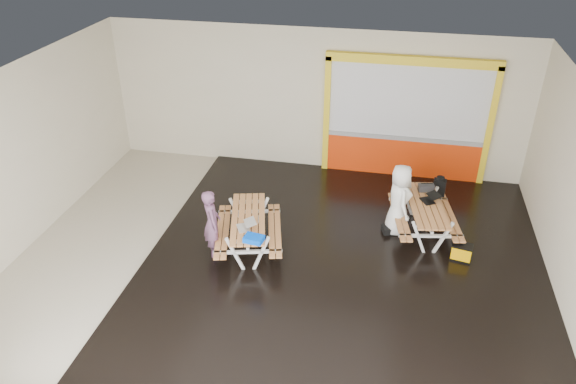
% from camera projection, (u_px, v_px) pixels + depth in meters
% --- Properties ---
extents(room, '(10.02, 8.02, 3.52)m').
position_uv_depth(room, '(278.00, 180.00, 9.71)').
color(room, '#B9B09C').
rests_on(room, ground).
extents(deck, '(7.50, 7.98, 0.05)m').
position_uv_depth(deck, '(343.00, 267.00, 10.36)').
color(deck, black).
rests_on(deck, room).
extents(kiosk, '(3.88, 0.16, 3.00)m').
position_uv_depth(kiosk, '(406.00, 122.00, 12.81)').
color(kiosk, red).
rests_on(kiosk, room).
extents(picnic_table_left, '(1.65, 2.08, 0.74)m').
position_uv_depth(picnic_table_left, '(249.00, 225.00, 10.61)').
color(picnic_table_left, '#C2814C').
rests_on(picnic_table_left, deck).
extents(picnic_table_right, '(1.52, 2.00, 0.72)m').
position_uv_depth(picnic_table_right, '(425.00, 211.00, 11.05)').
color(picnic_table_right, '#C2814C').
rests_on(picnic_table_right, deck).
extents(person_left, '(0.52, 0.60, 1.37)m').
position_uv_depth(person_left, '(212.00, 223.00, 10.30)').
color(person_left, '#653F5C').
rests_on(person_left, deck).
extents(person_right, '(0.69, 0.86, 1.54)m').
position_uv_depth(person_right, '(399.00, 200.00, 11.04)').
color(person_right, white).
rests_on(person_right, deck).
extents(laptop_left, '(0.44, 0.43, 0.14)m').
position_uv_depth(laptop_left, '(246.00, 226.00, 10.19)').
color(laptop_left, silver).
rests_on(laptop_left, picnic_table_left).
extents(laptop_right, '(0.45, 0.43, 0.15)m').
position_uv_depth(laptop_right, '(430.00, 199.00, 11.06)').
color(laptop_right, black).
rests_on(laptop_right, picnic_table_right).
extents(blue_pouch, '(0.37, 0.29, 0.10)m').
position_uv_depth(blue_pouch, '(254.00, 239.00, 9.82)').
color(blue_pouch, '#0047E1').
rests_on(blue_pouch, picnic_table_left).
extents(toolbox, '(0.35, 0.23, 0.19)m').
position_uv_depth(toolbox, '(426.00, 188.00, 11.40)').
color(toolbox, black).
rests_on(toolbox, picnic_table_right).
extents(backpack, '(0.28, 0.20, 0.44)m').
position_uv_depth(backpack, '(439.00, 186.00, 11.73)').
color(backpack, black).
rests_on(backpack, picnic_table_right).
extents(dark_case, '(0.41, 0.35, 0.13)m').
position_uv_depth(dark_case, '(391.00, 229.00, 11.29)').
color(dark_case, black).
rests_on(dark_case, deck).
extents(fluke_bag, '(0.43, 0.32, 0.33)m').
position_uv_depth(fluke_bag, '(461.00, 252.00, 10.43)').
color(fluke_bag, black).
rests_on(fluke_bag, deck).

